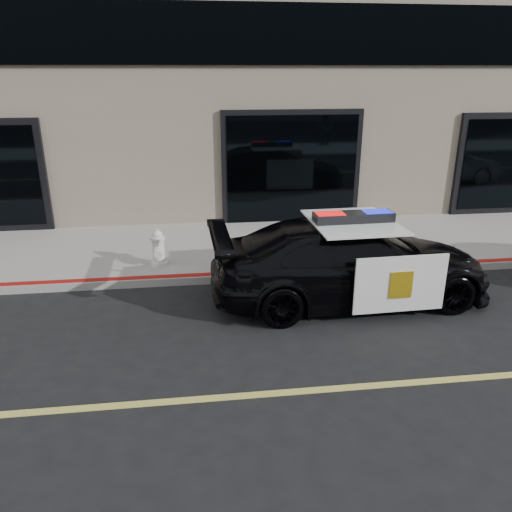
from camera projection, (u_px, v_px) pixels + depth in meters
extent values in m
plane|color=black|center=(468.00, 378.00, 6.47)|extent=(120.00, 120.00, 0.00)
cube|color=gray|center=(348.00, 242.00, 11.32)|extent=(60.00, 3.50, 0.15)
imported|color=black|center=(350.00, 262.00, 8.49)|extent=(2.23, 4.88, 1.38)
cube|color=white|center=(400.00, 284.00, 7.65)|extent=(1.48, 0.08, 0.92)
cube|color=white|center=(356.00, 243.00, 9.48)|extent=(1.48, 0.08, 0.92)
cube|color=white|center=(353.00, 222.00, 8.24)|extent=(1.43, 1.70, 0.02)
cube|color=gold|center=(401.00, 285.00, 7.62)|extent=(0.37, 0.02, 0.44)
cube|color=black|center=(353.00, 217.00, 8.21)|extent=(1.34, 0.39, 0.16)
cube|color=red|center=(330.00, 218.00, 8.15)|extent=(0.47, 0.31, 0.15)
cube|color=#0C19CC|center=(377.00, 216.00, 8.27)|extent=(0.47, 0.31, 0.15)
cylinder|color=silver|center=(159.00, 263.00, 9.82)|extent=(0.33, 0.33, 0.07)
cylinder|color=silver|center=(158.00, 250.00, 9.73)|extent=(0.24, 0.24, 0.46)
cylinder|color=silver|center=(158.00, 238.00, 9.64)|extent=(0.28, 0.28, 0.05)
sphere|color=silver|center=(157.00, 236.00, 9.62)|extent=(0.21, 0.21, 0.21)
cylinder|color=silver|center=(157.00, 231.00, 9.59)|extent=(0.06, 0.06, 0.06)
cylinder|color=silver|center=(159.00, 245.00, 9.85)|extent=(0.12, 0.11, 0.12)
cylinder|color=silver|center=(158.00, 250.00, 9.56)|extent=(0.12, 0.11, 0.12)
cylinder|color=silver|center=(158.00, 253.00, 9.56)|extent=(0.16, 0.13, 0.16)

